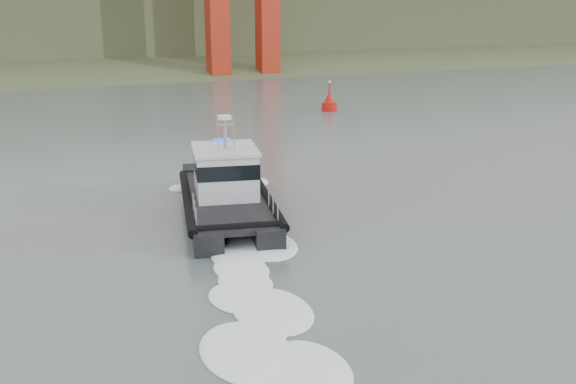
# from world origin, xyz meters

# --- Properties ---
(ground) EXTENTS (400.00, 400.00, 0.00)m
(ground) POSITION_xyz_m (0.00, 0.00, 0.00)
(ground) COLOR #505F5A
(ground) RESTS_ON ground
(headlands) EXTENTS (500.00, 105.36, 27.12)m
(headlands) POSITION_xyz_m (0.00, 125.50, 7.05)
(headlands) COLOR #3D4E2D
(headlands) RESTS_ON ground
(patrol_boat) EXTENTS (6.39, 11.94, 5.50)m
(patrol_boat) POSITION_xyz_m (-1.41, 11.43, 1.38)
(patrol_boat) COLOR black
(patrol_boat) RESTS_ON ground
(nav_buoy) EXTENTS (1.60, 1.60, 3.34)m
(nav_buoy) POSITION_xyz_m (19.24, 40.35, 0.88)
(nav_buoy) COLOR #AE140C
(nav_buoy) RESTS_ON ground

